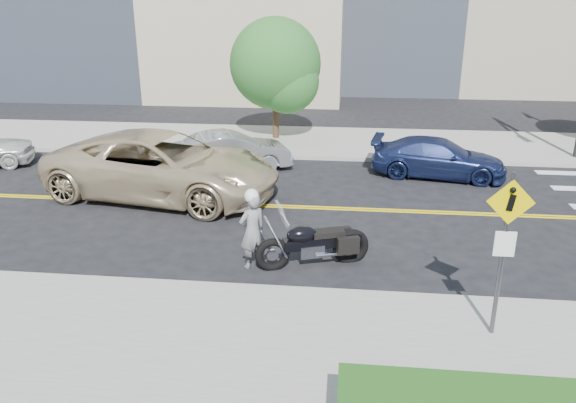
# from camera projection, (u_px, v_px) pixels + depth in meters

# --- Properties ---
(ground_plane) EXTENTS (120.00, 120.00, 0.00)m
(ground_plane) POSITION_uv_depth(u_px,v_px,m) (293.00, 207.00, 16.41)
(ground_plane) COLOR black
(ground_plane) RESTS_ON ground
(sidewalk_near) EXTENTS (60.00, 5.00, 0.15)m
(sidewalk_near) POSITION_uv_depth(u_px,v_px,m) (249.00, 361.00, 9.39)
(sidewalk_near) COLOR #9E9B91
(sidewalk_near) RESTS_ON ground_plane
(sidewalk_far) EXTENTS (60.00, 5.00, 0.15)m
(sidewalk_far) POSITION_uv_depth(u_px,v_px,m) (311.00, 142.00, 23.37)
(sidewalk_far) COLOR #9E9B91
(sidewalk_far) RESTS_ON ground_plane
(pedestrian_sign) EXTENTS (0.78, 0.08, 3.00)m
(pedestrian_sign) POSITION_uv_depth(u_px,v_px,m) (505.00, 240.00, 9.41)
(pedestrian_sign) COLOR #4C4C51
(pedestrian_sign) RESTS_ON sidewalk_near
(motorcyclist) EXTENTS (0.76, 0.73, 1.87)m
(motorcyclist) POSITION_uv_depth(u_px,v_px,m) (252.00, 229.00, 12.49)
(motorcyclist) COLOR #B3B4B8
(motorcyclist) RESTS_ON ground
(motorcycle) EXTENTS (2.69, 1.60, 1.57)m
(motorcycle) POSITION_uv_depth(u_px,v_px,m) (314.00, 233.00, 12.62)
(motorcycle) COLOR black
(motorcycle) RESTS_ON ground
(suv) EXTENTS (7.52, 4.47, 1.96)m
(suv) POSITION_uv_depth(u_px,v_px,m) (163.00, 166.00, 16.95)
(suv) COLOR beige
(suv) RESTS_ON ground
(parked_car_silver) EXTENTS (4.38, 2.95, 1.37)m
(parked_car_silver) POSITION_uv_depth(u_px,v_px,m) (231.00, 152.00, 19.58)
(parked_car_silver) COLOR #929598
(parked_car_silver) RESTS_ON ground
(parked_car_blue) EXTENTS (4.69, 2.52, 1.29)m
(parked_car_blue) POSITION_uv_depth(u_px,v_px,m) (438.00, 158.00, 18.97)
(parked_car_blue) COLOR navy
(parked_car_blue) RESTS_ON ground
(tree_far_a) EXTENTS (3.70, 3.70, 5.06)m
(tree_far_a) POSITION_uv_depth(u_px,v_px,m) (275.00, 64.00, 22.73)
(tree_far_a) COLOR #382619
(tree_far_a) RESTS_ON ground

